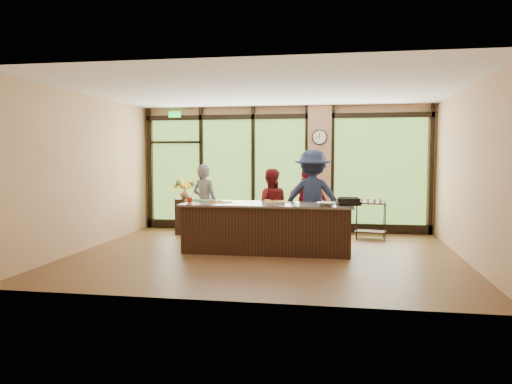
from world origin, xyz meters
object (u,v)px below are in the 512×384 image
at_px(bar_cart, 371,215).
at_px(island_base, 268,229).
at_px(cook_right, 313,198).
at_px(cook_left, 205,203).
at_px(roasting_pan, 349,203).
at_px(flower_stand, 185,216).

bearing_deg(bar_cart, island_base, -127.87).
bearing_deg(cook_right, cook_left, -2.82).
bearing_deg(cook_left, cook_right, -159.79).
bearing_deg(roasting_pan, cook_left, 150.13).
height_order(cook_right, bar_cart, cook_right).
bearing_deg(island_base, roasting_pan, -4.45).
relative_size(island_base, cook_left, 1.88).
distance_m(island_base, cook_left, 1.71).
xyz_separation_m(flower_stand, bar_cart, (4.20, -0.02, 0.12)).
xyz_separation_m(cook_left, roasting_pan, (2.95, -0.93, 0.13)).
height_order(roasting_pan, flower_stand, roasting_pan).
xyz_separation_m(cook_right, flower_stand, (-3.00, 1.07, -0.55)).
bearing_deg(island_base, cook_left, 150.75).
xyz_separation_m(cook_left, cook_right, (2.25, -0.08, 0.14)).
relative_size(cook_left, bar_cart, 1.85).
distance_m(roasting_pan, flower_stand, 4.20).
bearing_deg(bar_cart, cook_right, -128.39).
height_order(island_base, cook_left, cook_left).
relative_size(cook_left, flower_stand, 1.99).
relative_size(roasting_pan, bar_cart, 0.45).
bearing_deg(island_base, flower_stand, 140.66).
distance_m(cook_left, roasting_pan, 3.10).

